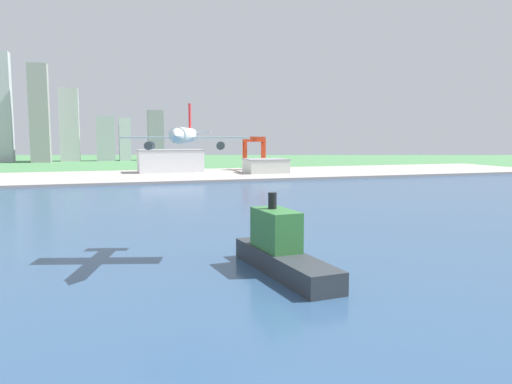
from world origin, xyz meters
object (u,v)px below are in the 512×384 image
Objects in this scene: airplane_landing at (185,136)px; warehouse_main at (170,161)px; warehouse_annex at (266,166)px; container_barge at (281,250)px; port_crane_red at (255,146)px.

airplane_landing is 362.23m from warehouse_main.
container_barge is at bearing -107.63° from warehouse_annex.
port_crane_red is at bearing 69.62° from airplane_landing.
airplane_landing is 0.72× the size of warehouse_main.
warehouse_main reaches higher than container_barge.
container_barge is at bearing -106.04° from port_crane_red.
container_barge is (24.52, -21.55, -33.57)m from airplane_landing.
warehouse_main is at bearing 156.60° from warehouse_annex.
warehouse_main is at bearing -175.85° from port_crane_red.
port_crane_red is 49.02m from warehouse_annex.
airplane_landing is 1.15× the size of warehouse_annex.
port_crane_red is (135.69, 365.21, -11.82)m from airplane_landing.
warehouse_main is (44.16, 358.57, -26.31)m from airplane_landing.
airplane_landing is at bearing -112.58° from warehouse_annex.
warehouse_annex is at bearing -23.40° from warehouse_main.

